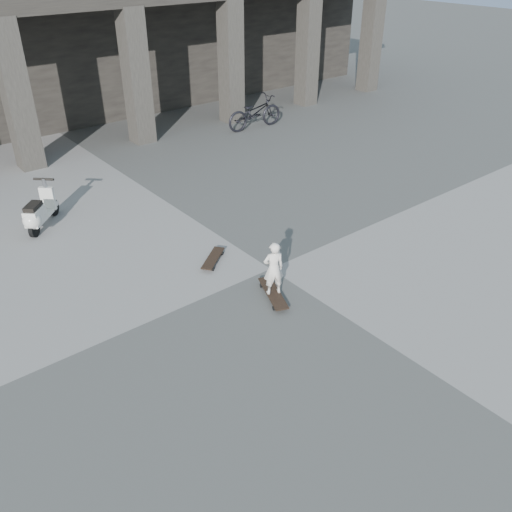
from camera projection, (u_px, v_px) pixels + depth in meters
ground at (271, 269)px, 10.78m from camera, size 90.00×90.00×0.00m
colonnade at (12, 26)px, 18.46m from camera, size 28.00×8.82×6.00m
longboard at (273, 293)px, 9.89m from camera, size 0.63×1.09×0.11m
skateboard_spare at (213, 259)px, 10.96m from camera, size 0.85×0.72×0.11m
child at (274, 268)px, 9.62m from camera, size 0.44×0.37×1.04m
scooter at (38, 214)px, 11.97m from camera, size 1.10×1.15×1.02m
bicycle at (255, 112)px, 18.31m from camera, size 2.14×0.86×1.10m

